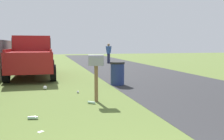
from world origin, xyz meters
TOP-DOWN VIEW (x-y plane):
  - road_asphalt at (6.00, -4.10)m, footprint 60.00×5.34m
  - mailbox at (5.48, -0.32)m, footprint 0.28×0.47m
  - pickup_truck at (11.84, 1.79)m, footprint 5.52×2.25m
  - trash_bin at (8.13, -1.72)m, footprint 0.58×0.58m
  - pedestrian at (19.23, -4.10)m, footprint 0.36×0.47m
  - litter_bottle_far_scatter at (5.23, -0.13)m, footprint 0.20×0.21m
  - litter_wrapper_by_mailbox at (3.30, 1.19)m, footprint 0.14×0.15m
  - litter_can_midfield_a at (6.87, 0.05)m, footprint 0.13×0.08m
  - litter_bag_near_hydrant at (7.80, 1.15)m, footprint 0.14×0.14m
  - litter_bottle_midfield_b at (4.16, 1.38)m, footprint 0.11×0.23m

SIDE VIEW (x-z plane):
  - road_asphalt at x=6.00m, z-range 0.00..0.01m
  - litter_wrapper_by_mailbox at x=3.30m, z-range 0.00..0.01m
  - litter_can_midfield_a at x=6.87m, z-range 0.00..0.07m
  - litter_bottle_far_scatter at x=5.23m, z-range 0.00..0.07m
  - litter_bottle_midfield_b at x=4.16m, z-range 0.00..0.07m
  - litter_bag_near_hydrant at x=7.80m, z-range 0.00..0.14m
  - trash_bin at x=8.13m, z-range 0.00..0.95m
  - pedestrian at x=19.23m, z-range 0.14..1.87m
  - mailbox at x=5.48m, z-range 0.40..1.77m
  - pickup_truck at x=11.84m, z-range 0.06..2.15m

